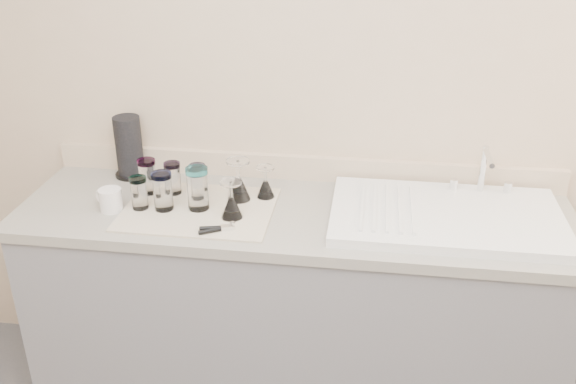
# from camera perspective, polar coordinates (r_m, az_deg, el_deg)

# --- Properties ---
(room_envelope) EXTENTS (3.54, 3.50, 2.52)m
(room_envelope) POSITION_cam_1_polar(r_m,az_deg,el_deg) (1.03, -8.17, 0.13)
(room_envelope) COLOR #545459
(room_envelope) RESTS_ON ground
(counter_unit) EXTENTS (2.06, 0.62, 0.90)m
(counter_unit) POSITION_cam_1_polar(r_m,az_deg,el_deg) (2.61, 0.49, -10.45)
(counter_unit) COLOR slate
(counter_unit) RESTS_ON ground
(sink_unit) EXTENTS (0.82, 0.50, 0.22)m
(sink_unit) POSITION_cam_1_polar(r_m,az_deg,el_deg) (2.37, 13.93, -2.05)
(sink_unit) COLOR white
(sink_unit) RESTS_ON counter_unit
(dish_towel) EXTENTS (0.55, 0.42, 0.01)m
(dish_towel) POSITION_cam_1_polar(r_m,az_deg,el_deg) (2.40, -7.93, -1.53)
(dish_towel) COLOR silver
(dish_towel) RESTS_ON counter_unit
(tumbler_teal) EXTENTS (0.07, 0.07, 0.14)m
(tumbler_teal) POSITION_cam_1_polar(r_m,az_deg,el_deg) (2.52, -12.38, 1.39)
(tumbler_teal) COLOR white
(tumbler_teal) RESTS_ON dish_towel
(tumbler_cyan) EXTENTS (0.06, 0.06, 0.13)m
(tumbler_cyan) POSITION_cam_1_polar(r_m,az_deg,el_deg) (2.50, -10.20, 1.25)
(tumbler_cyan) COLOR white
(tumbler_cyan) RESTS_ON dish_towel
(tumbler_purple) EXTENTS (0.06, 0.06, 0.12)m
(tumbler_purple) POSITION_cam_1_polar(r_m,az_deg,el_deg) (2.47, -8.03, 1.09)
(tumbler_purple) COLOR white
(tumbler_purple) RESTS_ON dish_towel
(tumbler_magenta) EXTENTS (0.06, 0.06, 0.12)m
(tumbler_magenta) POSITION_cam_1_polar(r_m,az_deg,el_deg) (2.41, -13.10, -0.05)
(tumbler_magenta) COLOR white
(tumbler_magenta) RESTS_ON dish_towel
(tumbler_blue) EXTENTS (0.07, 0.07, 0.15)m
(tumbler_blue) POSITION_cam_1_polar(r_m,az_deg,el_deg) (2.38, -11.07, 0.10)
(tumbler_blue) COLOR white
(tumbler_blue) RESTS_ON dish_towel
(tumbler_lavender) EXTENTS (0.08, 0.08, 0.16)m
(tumbler_lavender) POSITION_cam_1_polar(r_m,az_deg,el_deg) (2.36, -8.03, 0.34)
(tumbler_lavender) COLOR white
(tumbler_lavender) RESTS_ON dish_towel
(goblet_back_left) EXTENTS (0.09, 0.09, 0.16)m
(goblet_back_left) POSITION_cam_1_polar(r_m,az_deg,el_deg) (2.43, -4.41, 0.53)
(goblet_back_left) COLOR white
(goblet_back_left) RESTS_ON dish_towel
(goblet_back_right) EXTENTS (0.07, 0.07, 0.12)m
(goblet_back_right) POSITION_cam_1_polar(r_m,az_deg,el_deg) (2.44, -2.01, 0.48)
(goblet_back_right) COLOR white
(goblet_back_right) RESTS_ON dish_towel
(goblet_front_left) EXTENTS (0.08, 0.08, 0.14)m
(goblet_front_left) POSITION_cam_1_polar(r_m,az_deg,el_deg) (2.30, -5.03, -1.17)
(goblet_front_left) COLOR white
(goblet_front_left) RESTS_ON dish_towel
(can_opener) EXTENTS (0.13, 0.08, 0.02)m
(can_opener) POSITION_cam_1_polar(r_m,az_deg,el_deg) (2.23, -6.32, -3.26)
(can_opener) COLOR silver
(can_opener) RESTS_ON dish_towel
(white_mug) EXTENTS (0.13, 0.11, 0.09)m
(white_mug) POSITION_cam_1_polar(r_m,az_deg,el_deg) (2.45, -15.53, -0.67)
(white_mug) COLOR white
(white_mug) RESTS_ON counter_unit
(paper_towel_roll) EXTENTS (0.13, 0.13, 0.25)m
(paper_towel_roll) POSITION_cam_1_polar(r_m,az_deg,el_deg) (2.69, -13.95, 3.87)
(paper_towel_roll) COLOR black
(paper_towel_roll) RESTS_ON counter_unit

